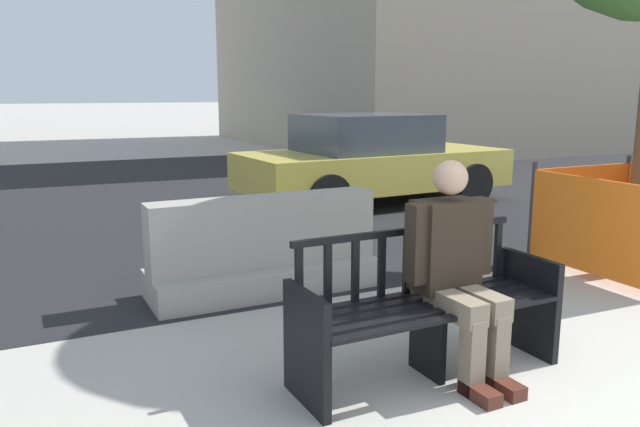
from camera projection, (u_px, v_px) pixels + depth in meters
street_asphalt at (203, 192)px, 10.81m from camera, size 120.00×12.00×0.01m
street_bench at (426, 312)px, 3.79m from camera, size 1.70×0.55×0.88m
seated_person at (456, 265)px, 3.76m from camera, size 0.58×0.73×1.31m
jersey_barrier_centre at (265, 253)px, 5.40m from camera, size 2.01×0.70×0.84m
construction_fence at (638, 219)px, 5.98m from camera, size 1.42×1.42×1.04m
car_sedan_mid at (371, 160)px, 9.60m from camera, size 4.21×2.03×1.38m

